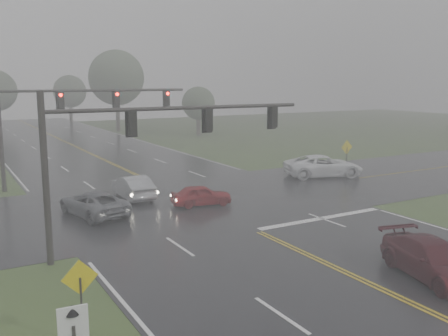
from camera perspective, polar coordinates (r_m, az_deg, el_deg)
main_road at (r=30.86m, az=-2.18°, el=-4.50°), size 18.00×160.00×0.02m
cross_street at (r=32.59m, az=-3.82°, el=-3.73°), size 120.00×14.00×0.02m
stop_bar at (r=28.84m, az=11.09°, el=-5.72°), size 8.50×0.50×0.01m
sedan_maroon at (r=21.76m, az=22.71°, el=-11.59°), size 3.36×5.56×1.51m
sedan_red at (r=31.30m, az=-2.59°, el=-4.29°), size 3.98×2.17×1.28m
sedan_silver at (r=33.60m, az=-10.35°, el=-3.46°), size 1.67×4.69×1.54m
car_grey at (r=29.94m, az=-14.64°, el=-5.28°), size 3.41×5.53×1.43m
pickup_white at (r=41.27m, az=11.26°, el=-0.98°), size 6.88×4.75×1.75m
signal_gantry_near at (r=22.64m, az=-10.10°, el=3.27°), size 12.88×0.32×7.31m
signal_gantry_far at (r=38.31m, az=-17.89°, el=6.27°), size 14.07×0.40×7.90m
sign_diamond_west at (r=15.54m, az=-16.09°, el=-12.98°), size 1.08×0.09×2.60m
sign_diamond_east at (r=42.44m, az=13.85°, el=1.87°), size 1.20×0.11×2.88m
tree_ne_a at (r=78.61m, az=-12.19°, el=10.05°), size 8.39×8.39×12.32m
tree_e_near at (r=71.13m, az=-2.96°, el=7.39°), size 4.69×4.69×6.89m
tree_n_far at (r=96.26m, az=-17.22°, el=8.35°), size 5.92×5.92×8.69m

